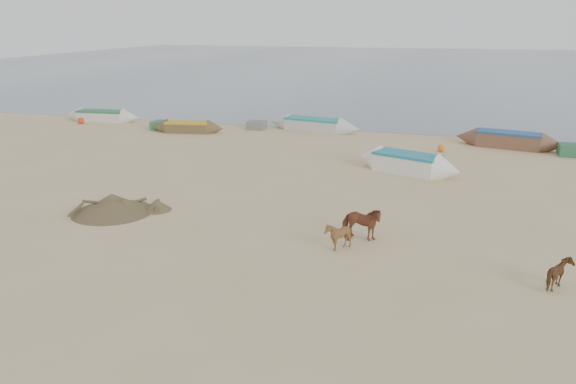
# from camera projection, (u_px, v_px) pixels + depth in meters

# --- Properties ---
(ground) EXTENTS (140.00, 140.00, 0.00)m
(ground) POSITION_uv_depth(u_px,v_px,m) (253.00, 257.00, 18.10)
(ground) COLOR tan
(ground) RESTS_ON ground
(sea) EXTENTS (160.00, 160.00, 0.00)m
(sea) POSITION_uv_depth(u_px,v_px,m) (418.00, 65.00, 93.36)
(sea) COLOR slate
(sea) RESTS_ON ground
(cow_adult) EXTENTS (1.50, 0.81, 1.22)m
(cow_adult) POSITION_uv_depth(u_px,v_px,m) (361.00, 223.00, 19.32)
(cow_adult) COLOR brown
(cow_adult) RESTS_ON ground
(calf_front) EXTENTS (1.03, 0.95, 0.99)m
(calf_front) POSITION_uv_depth(u_px,v_px,m) (338.00, 236.00, 18.49)
(calf_front) COLOR brown
(calf_front) RESTS_ON ground
(calf_right) EXTENTS (0.83, 0.95, 0.89)m
(calf_right) POSITION_uv_depth(u_px,v_px,m) (561.00, 275.00, 15.79)
(calf_right) COLOR brown
(calf_right) RESTS_ON ground
(near_canoe) EXTENTS (5.64, 3.30, 0.95)m
(near_canoe) POSITION_uv_depth(u_px,v_px,m) (407.00, 163.00, 27.99)
(near_canoe) COLOR white
(near_canoe) RESTS_ON ground
(debris_pile) EXTENTS (3.62, 3.62, 0.45)m
(debris_pile) POSITION_uv_depth(u_px,v_px,m) (112.00, 207.00, 22.20)
(debris_pile) COLOR brown
(debris_pile) RESTS_ON ground
(waterline_canoes) EXTENTS (50.32, 5.34, 0.96)m
(waterline_canoes) POSITION_uv_depth(u_px,v_px,m) (410.00, 132.00, 36.01)
(waterline_canoes) COLOR silver
(waterline_canoes) RESTS_ON ground
(beach_clutter) EXTENTS (41.70, 4.87, 0.64)m
(beach_clutter) POSITION_uv_depth(u_px,v_px,m) (407.00, 137.00, 35.07)
(beach_clutter) COLOR #2F6841
(beach_clutter) RESTS_ON ground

